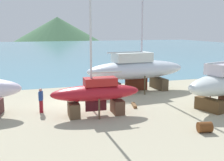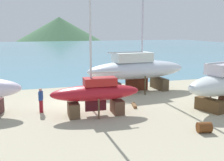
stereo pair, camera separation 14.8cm
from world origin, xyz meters
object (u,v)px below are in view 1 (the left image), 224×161
sailboat_far_slipway (96,93)px  barrel_tar_black (205,127)px  sailboat_mid_port (136,69)px  barrel_tipped_left (214,83)px  worker (41,100)px

sailboat_far_slipway → barrel_tar_black: 7.31m
sailboat_mid_port → barrel_tipped_left: size_ratio=17.80×
barrel_tar_black → sailboat_mid_port: bearing=88.0°
sailboat_far_slipway → worker: size_ratio=6.15×
sailboat_mid_port → barrel_tar_black: sailboat_mid_port is taller
barrel_tar_black → sailboat_far_slipway: bearing=135.3°
sailboat_far_slipway → barrel_tipped_left: sailboat_far_slipway is taller
sailboat_far_slipway → barrel_tar_black: size_ratio=13.65×
sailboat_mid_port → barrel_tar_black: size_ratio=20.53×
barrel_tar_black → barrel_tipped_left: (8.49, 10.24, 0.15)m
worker → barrel_tar_black: (8.70, -6.85, -0.60)m
barrel_tipped_left → worker: bearing=-168.8°
worker → barrel_tipped_left: size_ratio=1.93×
sailboat_far_slipway → sailboat_mid_port: sailboat_mid_port is taller
barrel_tipped_left → barrel_tar_black: bearing=-129.6°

